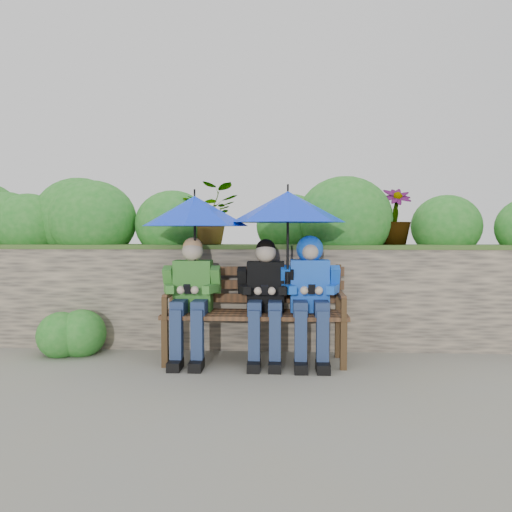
{
  "coord_description": "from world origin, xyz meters",
  "views": [
    {
      "loc": [
        0.22,
        -4.23,
        1.18
      ],
      "look_at": [
        0.0,
        0.1,
        0.95
      ],
      "focal_mm": 35.0,
      "sensor_mm": 36.0,
      "label": 1
    }
  ],
  "objects_px": {
    "park_bench": "(255,306)",
    "boy_right": "(310,288)",
    "boy_left": "(191,293)",
    "boy_middle": "(265,294)",
    "umbrella_right": "(288,207)",
    "umbrella_left": "(195,211)"
  },
  "relations": [
    {
      "from": "boy_left",
      "to": "umbrella_right",
      "type": "relative_size",
      "value": 1.1
    },
    {
      "from": "boy_middle",
      "to": "umbrella_right",
      "type": "bearing_deg",
      "value": -7.2
    },
    {
      "from": "boy_right",
      "to": "boy_middle",
      "type": "bearing_deg",
      "value": -178.58
    },
    {
      "from": "park_bench",
      "to": "boy_middle",
      "type": "height_order",
      "value": "boy_middle"
    },
    {
      "from": "park_bench",
      "to": "umbrella_right",
      "type": "height_order",
      "value": "umbrella_right"
    },
    {
      "from": "park_bench",
      "to": "umbrella_left",
      "type": "xyz_separation_m",
      "value": [
        -0.54,
        -0.03,
        0.86
      ]
    },
    {
      "from": "park_bench",
      "to": "umbrella_right",
      "type": "bearing_deg",
      "value": -18.8
    },
    {
      "from": "boy_left",
      "to": "boy_right",
      "type": "distance_m",
      "value": 1.06
    },
    {
      "from": "park_bench",
      "to": "umbrella_left",
      "type": "height_order",
      "value": "umbrella_left"
    },
    {
      "from": "park_bench",
      "to": "boy_right",
      "type": "xyz_separation_m",
      "value": [
        0.49,
        -0.06,
        0.18
      ]
    },
    {
      "from": "boy_left",
      "to": "boy_middle",
      "type": "bearing_deg",
      "value": 0.12
    },
    {
      "from": "boy_middle",
      "to": "umbrella_right",
      "type": "height_order",
      "value": "umbrella_right"
    },
    {
      "from": "boy_middle",
      "to": "umbrella_right",
      "type": "relative_size",
      "value": 1.09
    },
    {
      "from": "boy_left",
      "to": "boy_middle",
      "type": "height_order",
      "value": "boy_left"
    },
    {
      "from": "park_bench",
      "to": "boy_right",
      "type": "distance_m",
      "value": 0.52
    },
    {
      "from": "umbrella_right",
      "to": "boy_left",
      "type": "bearing_deg",
      "value": 178.45
    },
    {
      "from": "boy_left",
      "to": "boy_right",
      "type": "relative_size",
      "value": 0.99
    },
    {
      "from": "park_bench",
      "to": "umbrella_left",
      "type": "distance_m",
      "value": 1.01
    },
    {
      "from": "boy_right",
      "to": "umbrella_left",
      "type": "height_order",
      "value": "umbrella_left"
    },
    {
      "from": "boy_middle",
      "to": "umbrella_right",
      "type": "distance_m",
      "value": 0.79
    },
    {
      "from": "park_bench",
      "to": "boy_right",
      "type": "relative_size",
      "value": 1.44
    },
    {
      "from": "boy_right",
      "to": "umbrella_right",
      "type": "xyz_separation_m",
      "value": [
        -0.2,
        -0.03,
        0.71
      ]
    }
  ]
}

